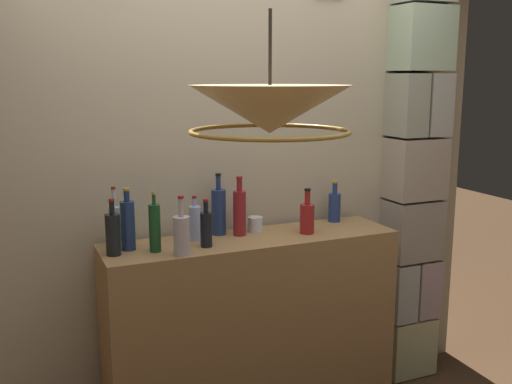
% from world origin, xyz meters
% --- Properties ---
extents(panelled_rear_partition, '(3.12, 0.15, 2.71)m').
position_xyz_m(panelled_rear_partition, '(-0.00, 1.10, 1.44)').
color(panelled_rear_partition, '#BCAD8E').
rests_on(panelled_rear_partition, ground).
extents(stone_pillar, '(0.34, 0.29, 2.65)m').
position_xyz_m(stone_pillar, '(1.13, 0.98, 1.32)').
color(stone_pillar, beige).
rests_on(stone_pillar, ground).
extents(bar_shelf_unit, '(1.55, 0.40, 1.05)m').
position_xyz_m(bar_shelf_unit, '(0.00, 0.82, 0.53)').
color(bar_shelf_unit, '#9E7547').
rests_on(bar_shelf_unit, ground).
extents(liquor_bottle_vermouth, '(0.08, 0.08, 0.33)m').
position_xyz_m(liquor_bottle_vermouth, '(-0.14, 0.95, 1.18)').
color(liquor_bottle_vermouth, navy).
rests_on(liquor_bottle_vermouth, bar_shelf_unit).
extents(liquor_bottle_brandy, '(0.07, 0.07, 0.30)m').
position_xyz_m(liquor_bottle_brandy, '(-0.63, 0.86, 1.18)').
color(liquor_bottle_brandy, navy).
rests_on(liquor_bottle_brandy, bar_shelf_unit).
extents(liquor_bottle_amaro, '(0.06, 0.06, 0.29)m').
position_xyz_m(liquor_bottle_amaro, '(-0.52, 0.78, 1.17)').
color(liquor_bottle_amaro, '#184925').
rests_on(liquor_bottle_amaro, bar_shelf_unit).
extents(liquor_bottle_port, '(0.07, 0.07, 0.24)m').
position_xyz_m(liquor_bottle_port, '(0.57, 0.95, 1.14)').
color(liquor_bottle_port, navy).
rests_on(liquor_bottle_port, bar_shelf_unit).
extents(liquor_bottle_rye, '(0.08, 0.08, 0.24)m').
position_xyz_m(liquor_bottle_rye, '(0.30, 0.78, 1.14)').
color(liquor_bottle_rye, maroon).
rests_on(liquor_bottle_rye, bar_shelf_unit).
extents(liquor_bottle_whiskey, '(0.07, 0.07, 0.27)m').
position_xyz_m(liquor_bottle_whiskey, '(-0.71, 0.80, 1.16)').
color(liquor_bottle_whiskey, black).
rests_on(liquor_bottle_whiskey, bar_shelf_unit).
extents(liquor_bottle_scotch, '(0.06, 0.06, 0.23)m').
position_xyz_m(liquor_bottle_scotch, '(-0.29, 0.89, 1.15)').
color(liquor_bottle_scotch, '#A7B4E2').
rests_on(liquor_bottle_scotch, bar_shelf_unit).
extents(liquor_bottle_sherry, '(0.07, 0.07, 0.31)m').
position_xyz_m(liquor_bottle_sherry, '(-0.04, 0.89, 1.18)').
color(liquor_bottle_sherry, maroon).
rests_on(liquor_bottle_sherry, bar_shelf_unit).
extents(liquor_bottle_tequila, '(0.06, 0.06, 0.29)m').
position_xyz_m(liquor_bottle_tequila, '(-0.67, 0.96, 1.16)').
color(liquor_bottle_tequila, '#B1C2C5').
rests_on(liquor_bottle_tequila, bar_shelf_unit).
extents(liquor_bottle_mezcal, '(0.08, 0.08, 0.28)m').
position_xyz_m(liquor_bottle_mezcal, '(-0.42, 0.67, 1.15)').
color(liquor_bottle_mezcal, '#BDB6BC').
rests_on(liquor_bottle_mezcal, bar_shelf_unit).
extents(liquor_bottle_rum, '(0.06, 0.06, 0.24)m').
position_xyz_m(liquor_bottle_rum, '(-0.27, 0.76, 1.15)').
color(liquor_bottle_rum, black).
rests_on(liquor_bottle_rum, bar_shelf_unit).
extents(glass_tumbler_rocks, '(0.08, 0.08, 0.08)m').
position_xyz_m(glass_tumbler_rocks, '(0.06, 0.92, 1.09)').
color(glass_tumbler_rocks, silver).
rests_on(glass_tumbler_rocks, bar_shelf_unit).
extents(pendant_lamp, '(0.57, 0.57, 0.42)m').
position_xyz_m(pendant_lamp, '(-0.30, -0.03, 1.76)').
color(pendant_lamp, beige).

